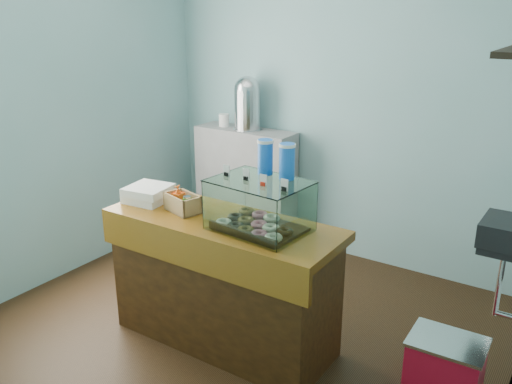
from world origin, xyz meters
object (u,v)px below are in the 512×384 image
Objects in this scene: coffee_urn at (247,102)px; red_cooler at (445,368)px; display_case at (262,202)px; counter at (223,281)px.

red_cooler is at bearing -29.71° from coffee_urn.
coffee_urn is at bearing 131.99° from display_case.
counter is 3.65× the size of red_cooler.
counter reaches higher than red_cooler.
red_cooler is at bearing 10.38° from counter.
counter is at bearing -61.00° from coffee_urn.
display_case is 1.46m from red_cooler.
coffee_urn is (-0.87, 1.57, 0.91)m from counter.
red_cooler is (1.14, 0.23, -0.88)m from display_case.
display_case reaches higher than red_cooler.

